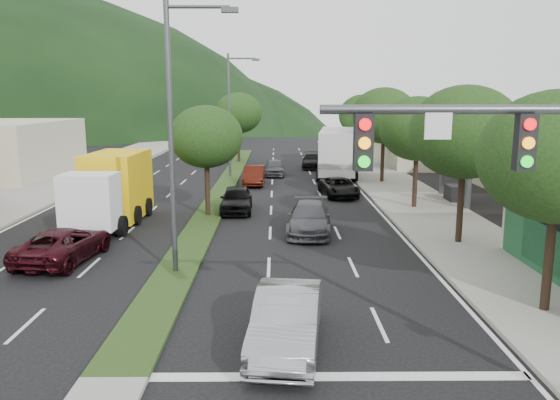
{
  "coord_description": "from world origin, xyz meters",
  "views": [
    {
      "loc": [
        3.78,
        -11.73,
        6.51
      ],
      "look_at": [
        3.98,
        13.52,
        1.78
      ],
      "focal_mm": 35.0,
      "sensor_mm": 36.0,
      "label": 1
    }
  ],
  "objects_px": {
    "tree_r_d": "(384,116)",
    "tree_med_far": "(238,113)",
    "tree_r_b": "(465,132)",
    "car_queue_e": "(274,167)",
    "traffic_signal": "(551,197)",
    "car_queue_c": "(254,175)",
    "streetlight_near": "(176,124)",
    "suv_maroon": "(64,244)",
    "sedan_silver": "(287,320)",
    "tree_r_c": "(417,129)",
    "car_queue_b": "(309,218)",
    "tree_r_e": "(363,115)",
    "car_queue_a": "(236,199)",
    "box_truck": "(113,191)",
    "tree_r_a": "(558,157)",
    "tree_med_near": "(206,137)",
    "car_queue_d": "(339,187)",
    "streetlight_mid": "(232,110)",
    "car_queue_f": "(313,161)",
    "motorhome": "(338,151)"
  },
  "relations": [
    {
      "from": "tree_r_c",
      "to": "car_queue_b",
      "type": "bearing_deg",
      "value": -138.86
    },
    {
      "from": "traffic_signal",
      "to": "suv_maroon",
      "type": "bearing_deg",
      "value": 141.07
    },
    {
      "from": "sedan_silver",
      "to": "car_queue_c",
      "type": "height_order",
      "value": "sedan_silver"
    },
    {
      "from": "tree_r_e",
      "to": "sedan_silver",
      "type": "distance_m",
      "value": 39.28
    },
    {
      "from": "suv_maroon",
      "to": "car_queue_f",
      "type": "height_order",
      "value": "suv_maroon"
    },
    {
      "from": "traffic_signal",
      "to": "car_queue_d",
      "type": "xyz_separation_m",
      "value": [
        -1.03,
        25.79,
        -4.02
      ]
    },
    {
      "from": "tree_r_e",
      "to": "car_queue_f",
      "type": "height_order",
      "value": "tree_r_e"
    },
    {
      "from": "streetlight_mid",
      "to": "car_queue_c",
      "type": "bearing_deg",
      "value": -62.92
    },
    {
      "from": "traffic_signal",
      "to": "car_queue_c",
      "type": "bearing_deg",
      "value": 102.64
    },
    {
      "from": "streetlight_mid",
      "to": "sedan_silver",
      "type": "distance_m",
      "value": 31.86
    },
    {
      "from": "traffic_signal",
      "to": "box_truck",
      "type": "distance_m",
      "value": 22.8
    },
    {
      "from": "streetlight_mid",
      "to": "car_queue_c",
      "type": "relative_size",
      "value": 2.29
    },
    {
      "from": "tree_r_a",
      "to": "car_queue_a",
      "type": "height_order",
      "value": "tree_r_a"
    },
    {
      "from": "streetlight_near",
      "to": "suv_maroon",
      "type": "distance_m",
      "value": 7.16
    },
    {
      "from": "tree_r_c",
      "to": "sedan_silver",
      "type": "distance_m",
      "value": 20.3
    },
    {
      "from": "car_queue_b",
      "to": "car_queue_e",
      "type": "distance_m",
      "value": 20.08
    },
    {
      "from": "streetlight_near",
      "to": "streetlight_mid",
      "type": "distance_m",
      "value": 25.0
    },
    {
      "from": "tree_r_e",
      "to": "car_queue_a",
      "type": "bearing_deg",
      "value": -116.84
    },
    {
      "from": "tree_r_b",
      "to": "car_queue_e",
      "type": "xyz_separation_m",
      "value": [
        -8.33,
        22.25,
        -4.34
      ]
    },
    {
      "from": "tree_r_b",
      "to": "tree_med_near",
      "type": "height_order",
      "value": "tree_r_b"
    },
    {
      "from": "tree_r_b",
      "to": "car_queue_e",
      "type": "distance_m",
      "value": 24.15
    },
    {
      "from": "sedan_silver",
      "to": "car_queue_b",
      "type": "relative_size",
      "value": 0.94
    },
    {
      "from": "car_queue_b",
      "to": "box_truck",
      "type": "height_order",
      "value": "box_truck"
    },
    {
      "from": "streetlight_near",
      "to": "car_queue_b",
      "type": "xyz_separation_m",
      "value": [
        5.21,
        6.25,
        -4.85
      ]
    },
    {
      "from": "streetlight_near",
      "to": "box_truck",
      "type": "bearing_deg",
      "value": 120.54
    },
    {
      "from": "car_queue_b",
      "to": "box_truck",
      "type": "relative_size",
      "value": 0.68
    },
    {
      "from": "traffic_signal",
      "to": "sedan_silver",
      "type": "bearing_deg",
      "value": 146.52
    },
    {
      "from": "tree_r_c",
      "to": "box_truck",
      "type": "distance_m",
      "value": 17.39
    },
    {
      "from": "traffic_signal",
      "to": "car_queue_a",
      "type": "height_order",
      "value": "traffic_signal"
    },
    {
      "from": "car_queue_c",
      "to": "motorhome",
      "type": "bearing_deg",
      "value": 36.62
    },
    {
      "from": "car_queue_e",
      "to": "car_queue_f",
      "type": "xyz_separation_m",
      "value": [
        3.59,
        5.0,
        -0.0
      ]
    },
    {
      "from": "traffic_signal",
      "to": "car_queue_b",
      "type": "distance_m",
      "value": 16.66
    },
    {
      "from": "traffic_signal",
      "to": "tree_r_e",
      "type": "xyz_separation_m",
      "value": [
        2.97,
        41.54,
        0.25
      ]
    },
    {
      "from": "traffic_signal",
      "to": "sedan_silver",
      "type": "relative_size",
      "value": 1.47
    },
    {
      "from": "traffic_signal",
      "to": "car_queue_c",
      "type": "height_order",
      "value": "traffic_signal"
    },
    {
      "from": "car_queue_c",
      "to": "car_queue_f",
      "type": "bearing_deg",
      "value": 63.5
    },
    {
      "from": "streetlight_mid",
      "to": "car_queue_e",
      "type": "relative_size",
      "value": 2.44
    },
    {
      "from": "sedan_silver",
      "to": "traffic_signal",
      "type": "bearing_deg",
      "value": -27.15
    },
    {
      "from": "traffic_signal",
      "to": "tree_r_c",
      "type": "height_order",
      "value": "traffic_signal"
    },
    {
      "from": "tree_r_d",
      "to": "box_truck",
      "type": "distance_m",
      "value": 21.85
    },
    {
      "from": "tree_med_far",
      "to": "car_queue_e",
      "type": "height_order",
      "value": "tree_med_far"
    },
    {
      "from": "tree_r_d",
      "to": "motorhome",
      "type": "relative_size",
      "value": 0.69
    },
    {
      "from": "tree_r_d",
      "to": "tree_med_far",
      "type": "bearing_deg",
      "value": 130.6
    },
    {
      "from": "box_truck",
      "to": "streetlight_mid",
      "type": "bearing_deg",
      "value": -104.98
    },
    {
      "from": "traffic_signal",
      "to": "car_queue_d",
      "type": "relative_size",
      "value": 1.55
    },
    {
      "from": "car_queue_d",
      "to": "tree_med_near",
      "type": "bearing_deg",
      "value": -149.54
    },
    {
      "from": "tree_med_near",
      "to": "car_queue_c",
      "type": "height_order",
      "value": "tree_med_near"
    },
    {
      "from": "tree_r_e",
      "to": "suv_maroon",
      "type": "distance_m",
      "value": 34.96
    },
    {
      "from": "streetlight_near",
      "to": "suv_maroon",
      "type": "xyz_separation_m",
      "value": [
        -4.98,
        1.61,
        -4.88
      ]
    },
    {
      "from": "suv_maroon",
      "to": "car_queue_d",
      "type": "relative_size",
      "value": 1.11
    }
  ]
}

